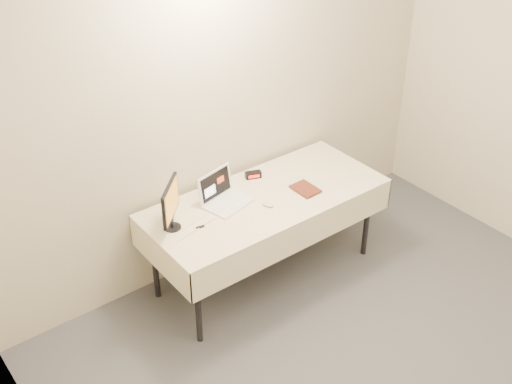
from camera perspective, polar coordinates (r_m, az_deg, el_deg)
back_wall at (r=4.81m, az=-2.45°, el=8.05°), size 4.00×0.10×2.70m
table at (r=4.82m, az=0.87°, el=-1.06°), size 1.86×0.81×0.74m
laptop at (r=4.70m, az=-2.95°, el=-0.33°), size 0.38×0.33×0.23m
monitor at (r=4.38m, az=-7.61°, el=-0.97°), size 0.26×0.26×0.35m
book at (r=4.77m, az=3.75°, el=0.91°), size 0.16×0.02×0.21m
alarm_clock at (r=5.00m, az=-0.25°, el=1.54°), size 0.13×0.09×0.05m
clicker at (r=4.67m, az=1.08°, el=-1.14°), size 0.08×0.11×0.02m
paper_form at (r=4.98m, az=4.53°, el=0.90°), size 0.18×0.26×0.00m
usb_dongle at (r=4.47m, az=-4.99°, el=-3.12°), size 0.06×0.03×0.01m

